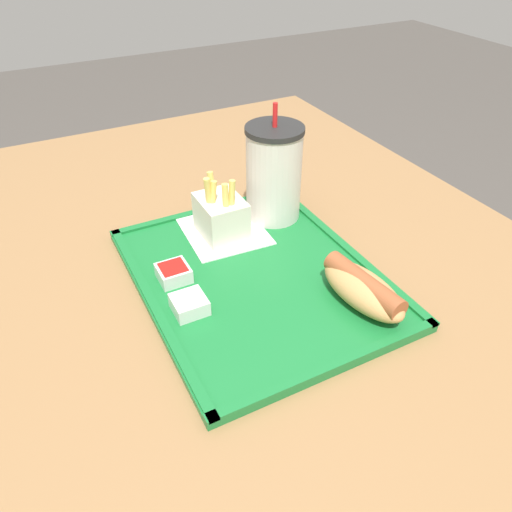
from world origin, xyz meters
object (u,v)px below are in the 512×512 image
Objects in this scene: sauce_cup_ketchup at (174,273)px; fries_carton at (219,216)px; soda_cup at (274,173)px; sauce_cup_mayo at (189,304)px; hot_dog_far at (363,288)px.

fries_carton is at bearing 124.74° from sauce_cup_ketchup.
soda_cup is 1.81× the size of fries_carton.
sauce_cup_mayo is 1.00× the size of sauce_cup_ketchup.
hot_dog_far is 0.24m from fries_carton.
sauce_cup_ketchup is (0.08, -0.20, -0.06)m from soda_cup.
sauce_cup_ketchup is at bearing -67.24° from soda_cup.
fries_carton reaches higher than sauce_cup_mayo.
fries_carton is 2.48× the size of sauce_cup_mayo.
sauce_cup_mayo is at bearing -53.19° from soda_cup.
sauce_cup_ketchup is (-0.07, 0.00, 0.00)m from sauce_cup_mayo.
hot_dog_far is at bearing 66.61° from sauce_cup_mayo.
sauce_cup_mayo is (0.15, -0.20, -0.06)m from soda_cup.
hot_dog_far is 1.34× the size of fries_carton.
hot_dog_far is at bearing 51.67° from sauce_cup_ketchup.
soda_cup is at bearing 98.43° from fries_carton.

